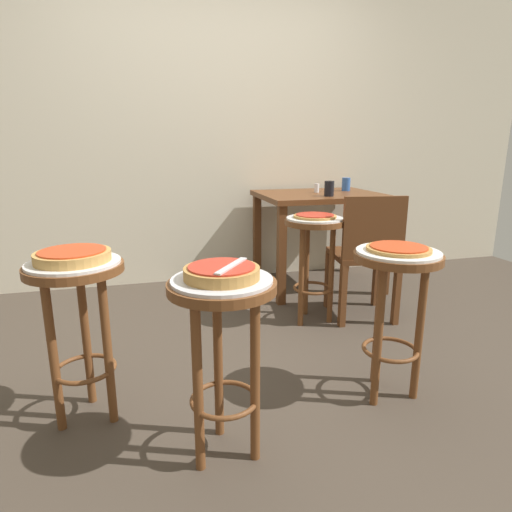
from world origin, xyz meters
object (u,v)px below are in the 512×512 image
(pizza_leftside, at_px, (73,256))
(serving_plate_rear, at_px, (315,218))
(stool_leftside, at_px, (78,306))
(pizza_middle, at_px, (399,248))
(condiment_shaker, at_px, (317,188))
(cup_near_edge, at_px, (329,189))
(cup_far_edge, at_px, (346,184))
(pizza_server_knife, at_px, (231,266))
(serving_plate_leftside, at_px, (74,263))
(stool_foreground, at_px, (223,330))
(serving_plate_middle, at_px, (398,252))
(pizza_foreground, at_px, (222,272))
(stool_middle, at_px, (395,292))
(pizza_rear, at_px, (315,216))
(stool_rear, at_px, (314,247))
(dining_table, at_px, (319,208))
(serving_plate_foreground, at_px, (222,280))
(wooden_chair, at_px, (366,252))

(pizza_leftside, distance_m, serving_plate_rear, 1.54)
(pizza_leftside, bearing_deg, stool_leftside, -26.57)
(pizza_middle, xyz_separation_m, condiment_shaker, (0.31, 1.67, 0.10))
(serving_plate_rear, xyz_separation_m, cup_near_edge, (0.30, 0.47, 0.14))
(cup_near_edge, height_order, cup_far_edge, cup_near_edge)
(serving_plate_rear, bearing_deg, pizza_server_knife, -124.27)
(stool_leftside, relative_size, serving_plate_leftside, 1.90)
(stool_foreground, height_order, cup_far_edge, cup_far_edge)
(pizza_middle, distance_m, pizza_server_knife, 0.83)
(serving_plate_middle, height_order, serving_plate_leftside, same)
(pizza_middle, relative_size, serving_plate_leftside, 0.77)
(pizza_foreground, relative_size, stool_middle, 0.38)
(pizza_rear, bearing_deg, stool_leftside, -150.74)
(pizza_foreground, height_order, stool_middle, pizza_foreground)
(pizza_leftside, bearing_deg, serving_plate_middle, -7.45)
(serving_plate_middle, height_order, stool_leftside, serving_plate_middle)
(stool_foreground, distance_m, cup_near_edge, 1.98)
(serving_plate_rear, bearing_deg, stool_rear, 0.00)
(stool_middle, relative_size, stool_leftside, 1.00)
(pizza_foreground, relative_size, cup_near_edge, 2.31)
(pizza_foreground, xyz_separation_m, cup_near_edge, (1.12, 1.60, 0.11))
(stool_foreground, xyz_separation_m, serving_plate_rear, (0.82, 1.13, 0.19))
(stool_middle, height_order, dining_table, dining_table)
(pizza_middle, xyz_separation_m, pizza_leftside, (-1.35, 0.18, 0.01))
(stool_foreground, height_order, serving_plate_foreground, serving_plate_foreground)
(stool_middle, bearing_deg, stool_rear, 90.50)
(serving_plate_foreground, distance_m, pizza_rear, 1.40)
(cup_far_edge, bearing_deg, dining_table, -159.18)
(pizza_leftside, relative_size, wooden_chair, 0.34)
(serving_plate_rear, distance_m, dining_table, 0.77)
(condiment_shaker, bearing_deg, stool_rear, -113.27)
(condiment_shaker, height_order, pizza_server_knife, condiment_shaker)
(serving_plate_foreground, bearing_deg, wooden_chair, 42.62)
(pizza_leftside, distance_m, pizza_server_knife, 0.69)
(pizza_server_knife, bearing_deg, pizza_foreground, 92.69)
(cup_far_edge, bearing_deg, stool_leftside, -141.51)
(pizza_server_knife, bearing_deg, cup_near_edge, 2.48)
(serving_plate_foreground, distance_m, pizza_middle, 0.85)
(stool_rear, xyz_separation_m, condiment_shaker, (0.32, 0.74, 0.30))
(stool_middle, distance_m, cup_near_edge, 1.47)
(stool_rear, bearing_deg, dining_table, 64.81)
(pizza_middle, distance_m, condiment_shaker, 1.71)
(wooden_chair, bearing_deg, stool_rear, 169.48)
(cup_far_edge, xyz_separation_m, condiment_shaker, (-0.29, -0.06, -0.02))
(pizza_foreground, relative_size, pizza_leftside, 0.91)
(pizza_foreground, distance_m, condiment_shaker, 2.19)
(stool_foreground, relative_size, cup_near_edge, 6.03)
(stool_leftside, height_order, condiment_shaker, condiment_shaker)
(stool_foreground, relative_size, condiment_shaker, 9.53)
(cup_far_edge, relative_size, condiment_shaker, 1.51)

